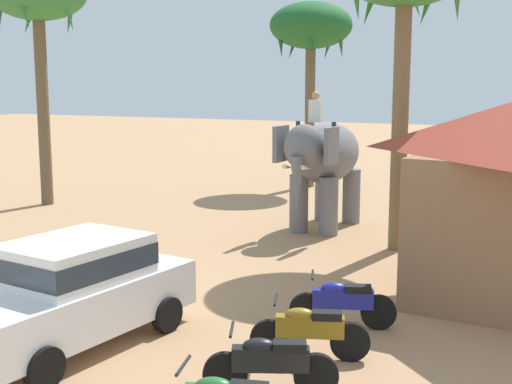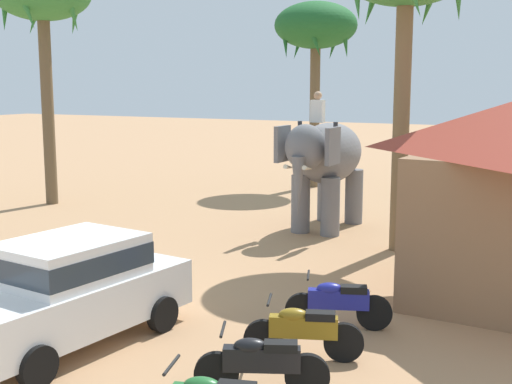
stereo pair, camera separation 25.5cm
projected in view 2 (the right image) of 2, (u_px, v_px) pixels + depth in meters
car_sedan_foreground at (68, 288)px, 10.64m from camera, size 2.24×4.27×1.70m
elephant_with_mahout at (325, 159)px, 18.92m from camera, size 1.65×3.88×3.88m
motorcycle_second_in_row at (261, 363)px, 8.91m from camera, size 1.68×0.88×0.94m
motorcycle_mid_row at (303, 330)px, 10.09m from camera, size 1.72×0.81×0.94m
motorcycle_fourth_in_row at (338, 302)px, 11.37m from camera, size 1.72×0.81×0.94m
palm_tree_near_hut at (42, 0)px, 22.22m from camera, size 3.20×3.20×7.92m
palm_tree_left_of_road at (316, 30)px, 26.13m from camera, size 3.20×3.20×7.20m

